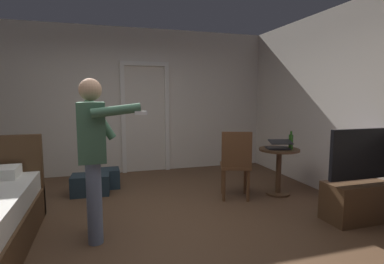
% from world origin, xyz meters
% --- Properties ---
extents(ground_plane, '(6.31, 6.31, 0.00)m').
position_xyz_m(ground_plane, '(0.00, 0.00, 0.00)').
color(ground_plane, brown).
extents(wall_back, '(5.98, 0.12, 2.76)m').
position_xyz_m(wall_back, '(0.00, 2.77, 1.38)').
color(wall_back, silver).
rests_on(wall_back, ground_plane).
extents(wall_right, '(0.12, 5.66, 2.76)m').
position_xyz_m(wall_right, '(2.93, 0.00, 1.38)').
color(wall_right, silver).
rests_on(wall_right, ground_plane).
extents(doorway_frame, '(0.93, 0.08, 2.13)m').
position_xyz_m(doorway_frame, '(0.43, 2.69, 1.22)').
color(doorway_frame, white).
rests_on(doorway_frame, ground_plane).
extents(tv_flatscreen, '(1.02, 0.40, 1.11)m').
position_xyz_m(tv_flatscreen, '(2.57, -0.44, 0.33)').
color(tv_flatscreen, '#4C331E').
rests_on(tv_flatscreen, ground_plane).
extents(side_table, '(0.60, 0.60, 0.70)m').
position_xyz_m(side_table, '(2.13, 0.68, 0.47)').
color(side_table, '#4C331E').
rests_on(side_table, ground_plane).
extents(laptop, '(0.39, 0.40, 0.15)m').
position_xyz_m(laptop, '(2.09, 0.64, 0.75)').
color(laptop, black).
rests_on(laptop, side_table).
extents(bottle_on_table, '(0.06, 0.06, 0.27)m').
position_xyz_m(bottle_on_table, '(2.27, 0.60, 0.81)').
color(bottle_on_table, '#215312').
rests_on(bottle_on_table, side_table).
extents(wooden_chair, '(0.54, 0.54, 0.99)m').
position_xyz_m(wooden_chair, '(1.42, 0.67, 0.54)').
color(wooden_chair, brown).
rests_on(wooden_chair, ground_plane).
extents(person_blue_shirt, '(0.66, 0.60, 1.66)m').
position_xyz_m(person_blue_shirt, '(-0.49, 0.01, 0.97)').
color(person_blue_shirt, slate).
rests_on(person_blue_shirt, ground_plane).
extents(suitcase_dark, '(0.48, 0.34, 0.31)m').
position_xyz_m(suitcase_dark, '(-0.38, 1.78, 0.15)').
color(suitcase_dark, '#1E2D38').
rests_on(suitcase_dark, ground_plane).
extents(suitcase_small, '(0.57, 0.40, 0.30)m').
position_xyz_m(suitcase_small, '(-0.59, 1.50, 0.15)').
color(suitcase_small, '#1E2D38').
rests_on(suitcase_small, ground_plane).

